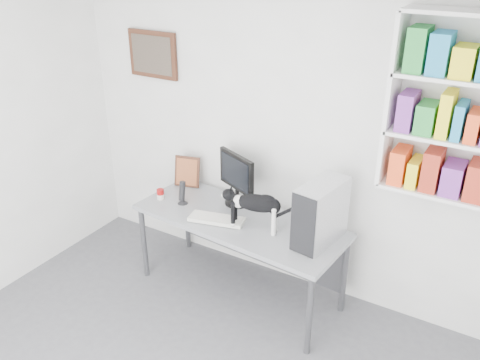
{
  "coord_description": "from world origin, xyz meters",
  "views": [
    {
      "loc": [
        1.72,
        -1.58,
        2.86
      ],
      "look_at": [
        -0.13,
        1.53,
        1.12
      ],
      "focal_mm": 38.0,
      "sensor_mm": 36.0,
      "label": 1
    }
  ],
  "objects_px": {
    "leaning_print": "(187,171)",
    "soup_can": "(160,194)",
    "bookshelf": "(470,111)",
    "desk": "(239,256)",
    "pc_tower": "(321,213)",
    "speaker": "(182,192)",
    "keyboard": "(217,219)",
    "cat": "(256,212)",
    "monitor": "(237,179)"
  },
  "relations": [
    {
      "from": "bookshelf",
      "to": "pc_tower",
      "type": "bearing_deg",
      "value": -162.22
    },
    {
      "from": "monitor",
      "to": "keyboard",
      "type": "distance_m",
      "value": 0.41
    },
    {
      "from": "monitor",
      "to": "soup_can",
      "type": "height_order",
      "value": "monitor"
    },
    {
      "from": "bookshelf",
      "to": "desk",
      "type": "xyz_separation_m",
      "value": [
        -1.55,
        -0.3,
        -1.48
      ]
    },
    {
      "from": "monitor",
      "to": "pc_tower",
      "type": "height_order",
      "value": "pc_tower"
    },
    {
      "from": "bookshelf",
      "to": "soup_can",
      "type": "xyz_separation_m",
      "value": [
        -2.33,
        -0.36,
        -1.06
      ]
    },
    {
      "from": "keyboard",
      "to": "leaning_print",
      "type": "bearing_deg",
      "value": 131.15
    },
    {
      "from": "speaker",
      "to": "leaning_print",
      "type": "relative_size",
      "value": 0.73
    },
    {
      "from": "bookshelf",
      "to": "pc_tower",
      "type": "height_order",
      "value": "bookshelf"
    },
    {
      "from": "bookshelf",
      "to": "desk",
      "type": "distance_m",
      "value": 2.16
    },
    {
      "from": "cat",
      "to": "monitor",
      "type": "bearing_deg",
      "value": 125.08
    },
    {
      "from": "soup_can",
      "to": "cat",
      "type": "relative_size",
      "value": 0.18
    },
    {
      "from": "bookshelf",
      "to": "desk",
      "type": "bearing_deg",
      "value": -168.99
    },
    {
      "from": "bookshelf",
      "to": "cat",
      "type": "height_order",
      "value": "bookshelf"
    },
    {
      "from": "keyboard",
      "to": "speaker",
      "type": "relative_size",
      "value": 2.11
    },
    {
      "from": "cat",
      "to": "keyboard",
      "type": "bearing_deg",
      "value": 171.9
    },
    {
      "from": "keyboard",
      "to": "pc_tower",
      "type": "bearing_deg",
      "value": -3.87
    },
    {
      "from": "keyboard",
      "to": "cat",
      "type": "distance_m",
      "value": 0.38
    },
    {
      "from": "desk",
      "to": "monitor",
      "type": "xyz_separation_m",
      "value": [
        -0.15,
        0.22,
        0.61
      ]
    },
    {
      "from": "desk",
      "to": "leaning_print",
      "type": "xyz_separation_m",
      "value": [
        -0.73,
        0.29,
        0.52
      ]
    },
    {
      "from": "soup_can",
      "to": "cat",
      "type": "height_order",
      "value": "cat"
    },
    {
      "from": "pc_tower",
      "to": "leaning_print",
      "type": "height_order",
      "value": "pc_tower"
    },
    {
      "from": "desk",
      "to": "soup_can",
      "type": "height_order",
      "value": "soup_can"
    },
    {
      "from": "desk",
      "to": "leaning_print",
      "type": "distance_m",
      "value": 0.94
    },
    {
      "from": "monitor",
      "to": "leaning_print",
      "type": "distance_m",
      "value": 0.59
    },
    {
      "from": "monitor",
      "to": "cat",
      "type": "xyz_separation_m",
      "value": [
        0.36,
        -0.31,
        -0.07
      ]
    },
    {
      "from": "desk",
      "to": "cat",
      "type": "xyz_separation_m",
      "value": [
        0.21,
        -0.09,
        0.54
      ]
    },
    {
      "from": "desk",
      "to": "keyboard",
      "type": "distance_m",
      "value": 0.43
    },
    {
      "from": "leaning_print",
      "to": "desk",
      "type": "bearing_deg",
      "value": -36.28
    },
    {
      "from": "desk",
      "to": "leaning_print",
      "type": "height_order",
      "value": "leaning_print"
    },
    {
      "from": "desk",
      "to": "soup_can",
      "type": "distance_m",
      "value": 0.89
    },
    {
      "from": "cat",
      "to": "bookshelf",
      "type": "bearing_deg",
      "value": 1.91
    },
    {
      "from": "bookshelf",
      "to": "keyboard",
      "type": "distance_m",
      "value": 2.05
    },
    {
      "from": "desk",
      "to": "keyboard",
      "type": "relative_size",
      "value": 3.95
    },
    {
      "from": "bookshelf",
      "to": "pc_tower",
      "type": "xyz_separation_m",
      "value": [
        -0.85,
        -0.27,
        -0.86
      ]
    },
    {
      "from": "speaker",
      "to": "pc_tower",
      "type": "bearing_deg",
      "value": 9.1
    },
    {
      "from": "desk",
      "to": "pc_tower",
      "type": "relative_size",
      "value": 3.69
    },
    {
      "from": "bookshelf",
      "to": "speaker",
      "type": "xyz_separation_m",
      "value": [
        -2.11,
        -0.32,
        -1.0
      ]
    },
    {
      "from": "pc_tower",
      "to": "speaker",
      "type": "height_order",
      "value": "pc_tower"
    },
    {
      "from": "desk",
      "to": "speaker",
      "type": "relative_size",
      "value": 8.31
    },
    {
      "from": "pc_tower",
      "to": "soup_can",
      "type": "height_order",
      "value": "pc_tower"
    },
    {
      "from": "leaning_print",
      "to": "soup_can",
      "type": "xyz_separation_m",
      "value": [
        -0.05,
        -0.34,
        -0.1
      ]
    },
    {
      "from": "pc_tower",
      "to": "monitor",
      "type": "bearing_deg",
      "value": 175.94
    },
    {
      "from": "soup_can",
      "to": "bookshelf",
      "type": "bearing_deg",
      "value": 8.7
    },
    {
      "from": "pc_tower",
      "to": "soup_can",
      "type": "distance_m",
      "value": 1.49
    },
    {
      "from": "desk",
      "to": "monitor",
      "type": "bearing_deg",
      "value": 128.94
    },
    {
      "from": "leaning_print",
      "to": "soup_can",
      "type": "bearing_deg",
      "value": -112.31
    },
    {
      "from": "speaker",
      "to": "desk",
      "type": "bearing_deg",
      "value": 8.84
    },
    {
      "from": "desk",
      "to": "pc_tower",
      "type": "height_order",
      "value": "pc_tower"
    },
    {
      "from": "keyboard",
      "to": "speaker",
      "type": "bearing_deg",
      "value": 152.23
    }
  ]
}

